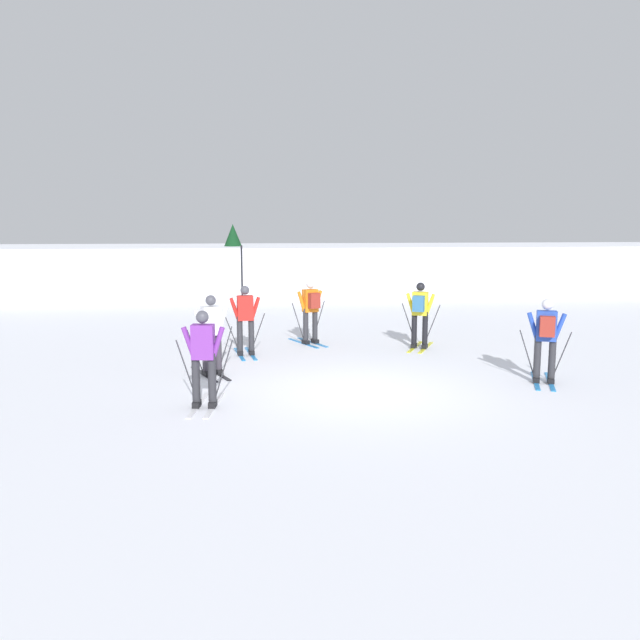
{
  "coord_description": "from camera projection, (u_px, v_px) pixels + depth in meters",
  "views": [
    {
      "loc": [
        -2.17,
        -11.62,
        3.15
      ],
      "look_at": [
        -0.41,
        3.35,
        0.9
      ],
      "focal_mm": 35.79,
      "sensor_mm": 36.0,
      "label": 1
    }
  ],
  "objects": [
    {
      "name": "ground_plane",
      "position": [
        362.0,
        392.0,
        12.13
      ],
      "size": [
        120.0,
        120.0,
        0.0
      ],
      "primitive_type": "plane",
      "color": "white"
    },
    {
      "name": "far_snow_ridge",
      "position": [
        290.0,
        268.0,
        30.77
      ],
      "size": [
        80.0,
        7.5,
        2.18
      ],
      "primitive_type": "cube",
      "color": "white",
      "rests_on": "ground"
    },
    {
      "name": "skier_red",
      "position": [
        245.0,
        318.0,
        15.41
      ],
      "size": [
        1.0,
        1.64,
        1.71
      ],
      "color": "#237AC6",
      "rests_on": "ground"
    },
    {
      "name": "skier_purple",
      "position": [
        204.0,
        356.0,
        10.96
      ],
      "size": [
        1.0,
        1.64,
        1.71
      ],
      "color": "silver",
      "rests_on": "ground"
    },
    {
      "name": "skier_yellow",
      "position": [
        420.0,
        312.0,
        16.24
      ],
      "size": [
        1.06,
        1.59,
        1.71
      ],
      "color": "gold",
      "rests_on": "ground"
    },
    {
      "name": "skier_blue",
      "position": [
        546.0,
        337.0,
        12.65
      ],
      "size": [
        0.96,
        1.62,
        1.71
      ],
      "color": "#237AC6",
      "rests_on": "ground"
    },
    {
      "name": "skier_orange",
      "position": [
        311.0,
        309.0,
        16.88
      ],
      "size": [
        0.97,
        1.62,
        1.71
      ],
      "color": "#237AC6",
      "rests_on": "ground"
    },
    {
      "name": "skier_white",
      "position": [
        211.0,
        333.0,
        13.36
      ],
      "size": [
        0.95,
        1.62,
        1.71
      ],
      "color": "black",
      "rests_on": "ground"
    },
    {
      "name": "trail_marker_pole",
      "position": [
        242.0,
        282.0,
        21.81
      ],
      "size": [
        0.06,
        0.06,
        2.47
      ],
      "primitive_type": "cylinder",
      "color": "black",
      "rests_on": "ground"
    },
    {
      "name": "conifer_far_left",
      "position": [
        233.0,
        252.0,
        29.48
      ],
      "size": [
        2.04,
        2.04,
        3.2
      ],
      "color": "#513823",
      "rests_on": "ground"
    }
  ]
}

